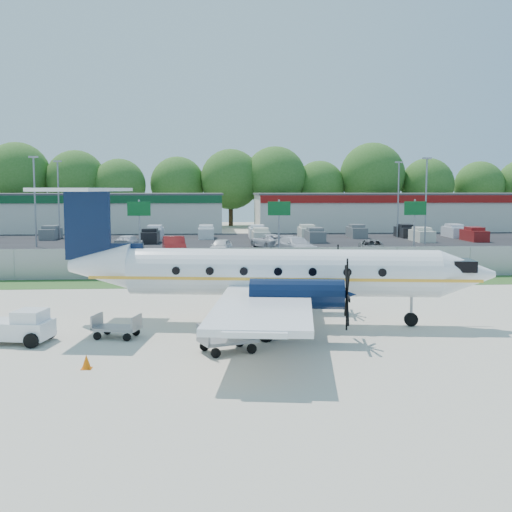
{
  "coord_description": "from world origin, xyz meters",
  "views": [
    {
      "loc": [
        -2.33,
        -27.73,
        5.85
      ],
      "look_at": [
        0.0,
        6.0,
        2.3
      ],
      "focal_mm": 45.0,
      "sensor_mm": 36.0,
      "label": 1
    }
  ],
  "objects": [
    {
      "name": "light_pole_ne",
      "position": [
        20.0,
        38.0,
        5.23
      ],
      "size": [
        0.9,
        0.35,
        9.09
      ],
      "color": "gray",
      "rests_on": "ground"
    },
    {
      "name": "perimeter_fence",
      "position": [
        0.0,
        14.0,
        1.0
      ],
      "size": [
        120.0,
        0.06,
        1.99
      ],
      "color": "gray",
      "rests_on": "ground"
    },
    {
      "name": "road_car_west",
      "position": [
        -14.59,
        18.01,
        0.0
      ],
      "size": [
        4.42,
        2.97,
        1.4
      ],
      "primitive_type": "imported",
      "rotation": [
        0.0,
        0.0,
        1.92
      ],
      "color": "black",
      "rests_on": "ground"
    },
    {
      "name": "ground",
      "position": [
        0.0,
        0.0,
        0.0
      ],
      "size": [
        170.0,
        170.0,
        0.0
      ],
      "primitive_type": "plane",
      "color": "beige",
      "rests_on": "ground"
    },
    {
      "name": "cone_starboard_wing",
      "position": [
        2.79,
        7.86,
        0.25
      ],
      "size": [
        0.38,
        0.38,
        0.53
      ],
      "color": "orange",
      "rests_on": "ground"
    },
    {
      "name": "parking_lot",
      "position": [
        0.0,
        40.0,
        0.01
      ],
      "size": [
        170.0,
        32.0,
        0.02
      ],
      "primitive_type": "cube",
      "color": "black",
      "rests_on": "ground"
    },
    {
      "name": "grass_verge",
      "position": [
        0.0,
        12.0,
        0.01
      ],
      "size": [
        170.0,
        4.0,
        0.02
      ],
      "primitive_type": "cube",
      "color": "#2D561E",
      "rests_on": "ground"
    },
    {
      "name": "far_parking_rows",
      "position": [
        0.0,
        45.0,
        0.0
      ],
      "size": [
        56.0,
        10.0,
        1.6
      ],
      "primitive_type": null,
      "color": "gray",
      "rests_on": "ground"
    },
    {
      "name": "parked_car_e",
      "position": [
        11.91,
        28.29,
        0.0
      ],
      "size": [
        3.04,
        5.12,
        1.33
      ],
      "primitive_type": "imported",
      "rotation": [
        0.0,
        0.0,
        -0.18
      ],
      "color": "#595B5E",
      "rests_on": "ground"
    },
    {
      "name": "light_pole_nw",
      "position": [
        -20.0,
        38.0,
        5.23
      ],
      "size": [
        0.9,
        0.35,
        9.09
      ],
      "color": "gray",
      "rests_on": "ground"
    },
    {
      "name": "light_pole_sw",
      "position": [
        -20.0,
        48.0,
        5.23
      ],
      "size": [
        0.9,
        0.35,
        9.09
      ],
      "color": "gray",
      "rests_on": "ground"
    },
    {
      "name": "parked_car_g",
      "position": [
        3.3,
        35.27,
        0.0
      ],
      "size": [
        3.99,
        5.53,
        1.4
      ],
      "primitive_type": "imported",
      "rotation": [
        0.0,
        0.0,
        3.51
      ],
      "color": "silver",
      "rests_on": "ground"
    },
    {
      "name": "building_west",
      "position": [
        -24.0,
        61.98,
        2.63
      ],
      "size": [
        46.4,
        12.4,
        5.24
      ],
      "color": "silver",
      "rests_on": "ground"
    },
    {
      "name": "aircraft",
      "position": [
        0.28,
        -0.5,
        2.28
      ],
      "size": [
        19.24,
        18.9,
        5.89
      ],
      "color": "white",
      "rests_on": "ground"
    },
    {
      "name": "parked_car_c",
      "position": [
        -1.53,
        29.79,
        0.0
      ],
      "size": [
        2.46,
        4.29,
        1.38
      ],
      "primitive_type": "imported",
      "rotation": [
        0.0,
        0.0,
        -0.22
      ],
      "color": "silver",
      "rests_on": "ground"
    },
    {
      "name": "baggage_cart_near",
      "position": [
        -6.1,
        -2.63,
        0.43
      ],
      "size": [
        1.96,
        1.46,
        0.92
      ],
      "color": "gray",
      "rests_on": "ground"
    },
    {
      "name": "sign_left",
      "position": [
        -8.0,
        22.91,
        3.61
      ],
      "size": [
        1.8,
        0.26,
        5.0
      ],
      "color": "gray",
      "rests_on": "ground"
    },
    {
      "name": "pushback_tug",
      "position": [
        -9.59,
        -3.2,
        0.61
      ],
      "size": [
        2.6,
        2.09,
        1.28
      ],
      "color": "white",
      "rests_on": "ground"
    },
    {
      "name": "cone_port_wing",
      "position": [
        -6.45,
        -6.98,
        0.22
      ],
      "size": [
        0.33,
        0.33,
        0.47
      ],
      "color": "orange",
      "rests_on": "ground"
    },
    {
      "name": "sign_right",
      "position": [
        14.0,
        22.91,
        3.61
      ],
      "size": [
        1.8,
        0.26,
        5.0
      ],
      "color": "gray",
      "rests_on": "ground"
    },
    {
      "name": "baggage_cart_far",
      "position": [
        -1.78,
        -5.17,
        0.48
      ],
      "size": [
        2.27,
        1.83,
        1.04
      ],
      "color": "gray",
      "rests_on": "ground"
    },
    {
      "name": "parked_car_d",
      "position": [
        5.16,
        28.95,
        0.0
      ],
      "size": [
        3.97,
        5.89,
        1.58
      ],
      "primitive_type": "imported",
      "rotation": [
        0.0,
        0.0,
        0.35
      ],
      "color": "silver",
      "rests_on": "ground"
    },
    {
      "name": "parked_car_f",
      "position": [
        -10.45,
        35.28,
        0.0
      ],
      "size": [
        2.81,
        4.91,
        1.34
      ],
      "primitive_type": "imported",
      "rotation": [
        0.0,
        0.0,
        2.93
      ],
      "color": "silver",
      "rests_on": "ground"
    },
    {
      "name": "sign_mid",
      "position": [
        3.0,
        22.91,
        3.61
      ],
      "size": [
        1.8,
        0.26,
        5.0
      ],
      "color": "gray",
      "rests_on": "ground"
    },
    {
      "name": "road_car_mid",
      "position": [
        0.73,
        20.18,
        0.0
      ],
      "size": [
        4.4,
        2.68,
        1.37
      ],
      "primitive_type": "imported",
      "rotation": [
        0.0,
        0.0,
        -1.89
      ],
      "color": "navy",
      "rests_on": "ground"
    },
    {
      "name": "light_pole_se",
      "position": [
        20.0,
        48.0,
        5.23
      ],
      "size": [
        0.9,
        0.35,
        9.09
      ],
      "color": "gray",
      "rests_on": "ground"
    },
    {
      "name": "access_road",
      "position": [
        0.0,
        19.0,
        0.01
      ],
      "size": [
        170.0,
        8.0,
        0.02
      ],
      "primitive_type": "cube",
      "color": "black",
      "rests_on": "ground"
    },
    {
      "name": "parked_car_a",
      "position": [
        -13.64,
        29.23,
        0.0
      ],
      "size": [
        3.67,
        5.08,
        1.28
      ],
      "primitive_type": "imported",
      "rotation": [
        0.0,
        0.0,
        0.38
      ],
      "color": "black",
      "rests_on": "ground"
    },
    {
      "name": "tree_line",
      "position": [
        0.0,
        74.0,
        0.0
      ],
      "size": [
        112.0,
        6.0,
        14.0
      ],
      "primitive_type": null,
      "color": "#2E5E1B",
      "rests_on": "ground"
    },
    {
      "name": "parked_car_b",
      "position": [
        -5.64,
        28.39,
        0.0
      ],
      "size": [
        2.45,
        5.39,
        1.72
      ],
      "primitive_type": "imported",
      "rotation": [
        0.0,
        0.0,
        0.12
      ],
      "color": "maroon",
      "rests_on": "ground"
    },
    {
      "name": "building_east",
      "position": [
        26.0,
        61.98,
        2.63
      ],
      "size": [
        44.4,
        12.4,
        5.24
      ],
      "color": "silver",
      "rests_on": "ground"
    }
  ]
}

